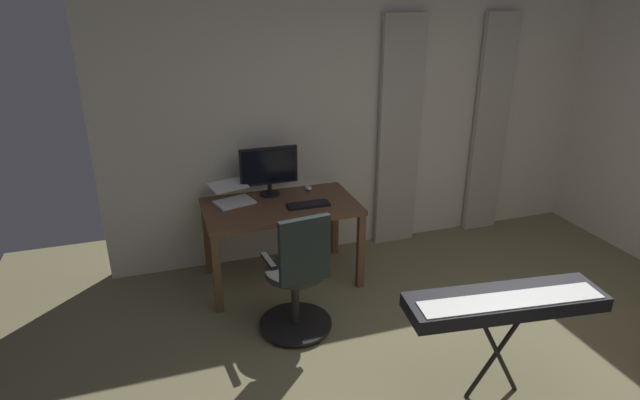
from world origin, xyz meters
TOP-DOWN VIEW (x-y plane):
  - back_room_partition at (0.00, -2.70)m, footprint 4.92×0.10m
  - curtain_left_panel at (-1.35, -2.59)m, footprint 0.37×0.06m
  - curtain_right_panel at (-0.31, -2.59)m, footprint 0.42×0.06m
  - desk at (0.98, -2.17)m, footprint 1.31×0.75m
  - office_chair at (1.06, -1.36)m, footprint 0.56×0.56m
  - computer_monitor at (1.02, -2.43)m, footprint 0.52×0.18m
  - computer_keyboard at (0.77, -2.07)m, footprint 0.36×0.13m
  - laptop at (1.37, -2.36)m, footprint 0.39×0.40m
  - computer_mouse at (0.65, -2.43)m, footprint 0.06×0.10m
  - piano_keyboard at (0.05, -0.35)m, footprint 1.25×0.46m

SIDE VIEW (x-z plane):
  - office_chair at x=1.06m, z-range -0.04..0.97m
  - desk at x=0.98m, z-range 0.27..1.00m
  - piano_keyboard at x=0.05m, z-range 0.31..1.07m
  - computer_keyboard at x=0.77m, z-range 0.73..0.75m
  - computer_mouse at x=0.65m, z-range 0.73..0.77m
  - laptop at x=1.37m, z-range 0.71..0.86m
  - computer_monitor at x=1.02m, z-range 0.76..1.20m
  - curtain_left_panel at x=-1.35m, z-range 0.00..2.25m
  - curtain_right_panel at x=-0.31m, z-range 0.00..2.25m
  - back_room_partition at x=0.00m, z-range 0.00..2.65m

